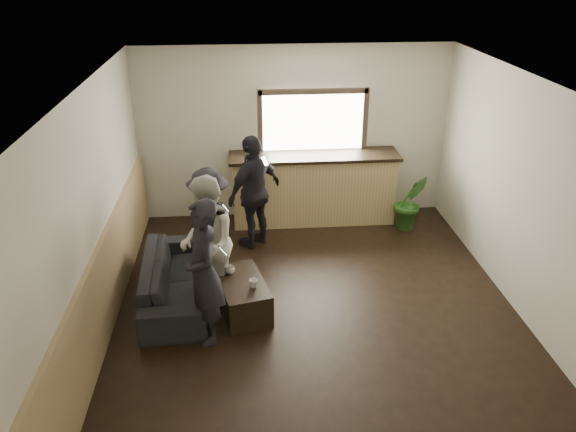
{
  "coord_description": "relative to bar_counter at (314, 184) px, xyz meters",
  "views": [
    {
      "loc": [
        -0.83,
        -5.69,
        4.08
      ],
      "look_at": [
        -0.31,
        0.4,
        1.17
      ],
      "focal_mm": 35.0,
      "sensor_mm": 36.0,
      "label": 1
    }
  ],
  "objects": [
    {
      "name": "ground",
      "position": [
        -0.3,
        -2.7,
        -0.64
      ],
      "size": [
        5.0,
        6.0,
        0.01
      ],
      "primitive_type": "cube",
      "color": "black"
    },
    {
      "name": "room_shell",
      "position": [
        -1.04,
        -2.7,
        0.83
      ],
      "size": [
        5.01,
        6.01,
        2.8
      ],
      "color": "silver",
      "rests_on": "ground"
    },
    {
      "name": "bar_counter",
      "position": [
        0.0,
        0.0,
        0.0
      ],
      "size": [
        2.7,
        0.68,
        2.13
      ],
      "color": "tan",
      "rests_on": "ground"
    },
    {
      "name": "sofa",
      "position": [
        -2.05,
        -2.18,
        -0.35
      ],
      "size": [
        0.89,
        2.02,
        0.58
      ],
      "primitive_type": "imported",
      "rotation": [
        0.0,
        0.0,
        1.63
      ],
      "color": "black",
      "rests_on": "ground"
    },
    {
      "name": "coffee_table",
      "position": [
        -1.2,
        -2.52,
        -0.43
      ],
      "size": [
        0.74,
        1.06,
        0.43
      ],
      "primitive_type": "cube",
      "rotation": [
        0.0,
        0.0,
        0.23
      ],
      "color": "black",
      "rests_on": "ground"
    },
    {
      "name": "cup_a",
      "position": [
        -1.34,
        -2.33,
        -0.17
      ],
      "size": [
        0.13,
        0.13,
        0.09
      ],
      "primitive_type": "imported",
      "rotation": [
        0.0,
        0.0,
        6.17
      ],
      "color": "silver",
      "rests_on": "coffee_table"
    },
    {
      "name": "cup_b",
      "position": [
        -1.06,
        -2.67,
        -0.17
      ],
      "size": [
        0.15,
        0.15,
        0.1
      ],
      "primitive_type": "imported",
      "rotation": [
        0.0,
        0.0,
        0.83
      ],
      "color": "silver",
      "rests_on": "coffee_table"
    },
    {
      "name": "potted_plant",
      "position": [
        1.49,
        -0.46,
        -0.18
      ],
      "size": [
        0.54,
        0.45,
        0.92
      ],
      "primitive_type": "imported",
      "rotation": [
        0.0,
        0.0,
        0.09
      ],
      "color": "#2D6623",
      "rests_on": "ground"
    },
    {
      "name": "person_a",
      "position": [
        -1.6,
        -3.02,
        0.22
      ],
      "size": [
        0.55,
        0.71,
        1.72
      ],
      "rotation": [
        0.0,
        0.0,
        -1.32
      ],
      "color": "black",
      "rests_on": "ground"
    },
    {
      "name": "person_b",
      "position": [
        -1.6,
        -2.29,
        0.2
      ],
      "size": [
        0.77,
        0.92,
        1.69
      ],
      "rotation": [
        0.0,
        0.0,
        -1.4
      ],
      "color": "beige",
      "rests_on": "ground"
    },
    {
      "name": "person_c",
      "position": [
        -1.6,
        -1.55,
        0.12
      ],
      "size": [
        0.58,
        0.99,
        1.52
      ],
      "rotation": [
        0.0,
        0.0,
        -1.55
      ],
      "color": "black",
      "rests_on": "ground"
    },
    {
      "name": "person_d",
      "position": [
        -0.98,
        -0.79,
        0.22
      ],
      "size": [
        1.02,
        1.01,
        1.73
      ],
      "rotation": [
        0.0,
        0.0,
        -2.37
      ],
      "color": "black",
      "rests_on": "ground"
    }
  ]
}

